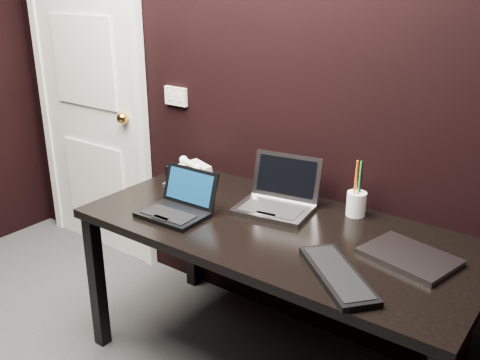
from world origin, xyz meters
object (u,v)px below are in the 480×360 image
Objects in this scene: door at (89,94)px; netbook at (177,206)px; desk_phone at (192,170)px; ext_keyboard at (337,275)px; pen_cup at (356,203)px; closed_laptop at (409,257)px; silver_laptop at (277,200)px; mobile_phone at (170,179)px; desk at (277,243)px.

netbook is at bearing -23.51° from door.
desk_phone is (0.95, -0.12, -0.27)m from door.
pen_cup is at bearing 108.49° from ext_keyboard.
closed_laptop is (2.20, -0.32, -0.29)m from door.
netbook is at bearing -144.39° from pen_cup.
ext_keyboard is 0.56m from pen_cup.
door reaches higher than closed_laptop.
desk_phone is (-1.09, 0.48, 0.02)m from ext_keyboard.
silver_laptop reaches higher than mobile_phone.
closed_laptop is at bearing -0.91° from mobile_phone.
mobile_phone reaches higher than desk.
door is at bearing 162.54° from mobile_phone.
mobile_phone is 0.41× the size of pen_cup.
silver_laptop is at bearing 142.48° from ext_keyboard.
closed_laptop is at bearing -8.35° from door.
door reaches higher than desk_phone.
ext_keyboard is 1.92× the size of desk_phone.
desk_phone reaches higher than ext_keyboard.
desk is at bearing -12.82° from door.
desk is 0.70m from mobile_phone.
door is at bearing 163.59° from ext_keyboard.
mobile_phone is at bearing 174.01° from desk.
ext_keyboard is (0.50, -0.38, -0.03)m from silver_laptop.
closed_laptop is 1.75× the size of desk_phone.
silver_laptop is 1.46× the size of pen_cup.
desk_phone is at bearing 170.71° from silver_laptop.
desk is 0.47m from netbook.
closed_laptop is 0.42m from pen_cup.
closed_laptop is (0.55, 0.05, 0.09)m from desk.
door is 0.99m from desk_phone.
mobile_phone reaches higher than ext_keyboard.
closed_laptop is 1.24m from mobile_phone.
door is 1.88m from pen_cup.
desk is at bearing 150.16° from ext_keyboard.
ext_keyboard reaches higher than desk.
desk is at bearing -5.99° from mobile_phone.
ext_keyboard is at bearing -71.51° from pen_cup.
pen_cup reaches higher than mobile_phone.
netbook is 0.45m from silver_laptop.
mobile_phone is (0.96, -0.30, -0.27)m from door.
pen_cup is at bearing 142.92° from closed_laptop.
desk is 0.75m from desk_phone.
netbook is at bearing -159.92° from desk.
silver_laptop is at bearing 8.11° from mobile_phone.
silver_laptop is at bearing 171.07° from closed_laptop.
silver_laptop is (1.55, -0.22, -0.26)m from door.
netbook is 0.73× the size of ext_keyboard.
desk_phone is at bearing 170.90° from closed_laptop.
mobile_phone is at bearing -17.46° from door.
door is 7.22× the size of netbook.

